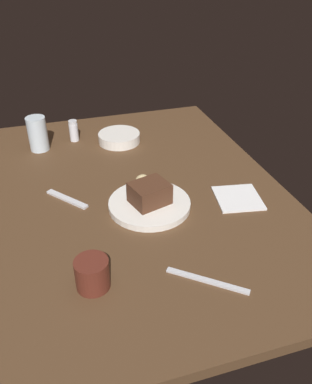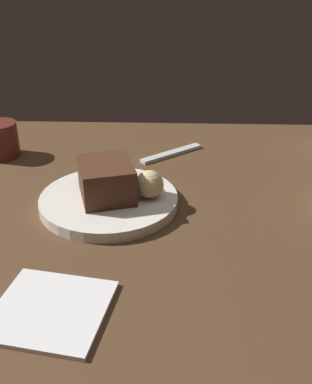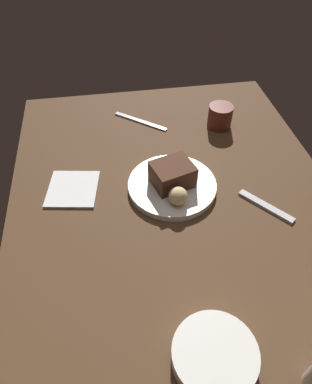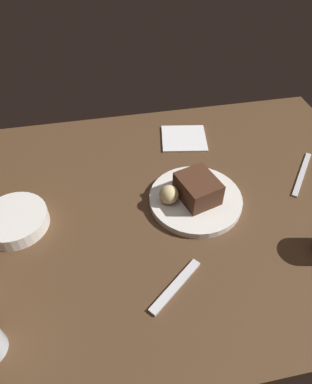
{
  "view_description": "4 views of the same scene",
  "coord_description": "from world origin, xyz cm",
  "px_view_note": "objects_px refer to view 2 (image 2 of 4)",
  "views": [
    {
      "loc": [
        96.93,
        -24.96,
        67.73
      ],
      "look_at": [
        7.69,
        2.39,
        6.63
      ],
      "focal_mm": 36.95,
      "sensor_mm": 36.0,
      "label": 1
    },
    {
      "loc": [
        -1.25,
        66.52,
        41.0
      ],
      "look_at": [
        1.33,
        -1.13,
        5.12
      ],
      "focal_mm": 42.63,
      "sensor_mm": 36.0,
      "label": 2
    },
    {
      "loc": [
        -54.2,
        14.63,
        68.66
      ],
      "look_at": [
        6.02,
        4.8,
        5.6
      ],
      "focal_mm": 32.77,
      "sensor_mm": 36.0,
      "label": 3
    },
    {
      "loc": [
        -11.67,
        -55.17,
        66.47
      ],
      "look_at": [
        -0.25,
        3.05,
        5.43
      ],
      "focal_mm": 31.99,
      "sensor_mm": 36.0,
      "label": 4
    }
  ],
  "objects_px": {
    "chocolate_cake_slice": "(106,179)",
    "bread_roll": "(150,183)",
    "dessert_plate": "(109,200)",
    "dessert_spoon": "(171,153)",
    "folded_napkin": "(50,310)",
    "coffee_cup": "(0,140)"
  },
  "relations": [
    {
      "from": "chocolate_cake_slice",
      "to": "bread_roll",
      "type": "height_order",
      "value": "chocolate_cake_slice"
    },
    {
      "from": "dessert_plate",
      "to": "dessert_spoon",
      "type": "distance_m",
      "value": 0.24
    },
    {
      "from": "bread_roll",
      "to": "folded_napkin",
      "type": "bearing_deg",
      "value": 68.08
    },
    {
      "from": "folded_napkin",
      "to": "bread_roll",
      "type": "bearing_deg",
      "value": -111.92
    },
    {
      "from": "dessert_spoon",
      "to": "dessert_plate",
      "type": "bearing_deg",
      "value": -154.34
    },
    {
      "from": "coffee_cup",
      "to": "dessert_spoon",
      "type": "distance_m",
      "value": 0.36
    },
    {
      "from": "dessert_plate",
      "to": "folded_napkin",
      "type": "distance_m",
      "value": 0.26
    },
    {
      "from": "dessert_spoon",
      "to": "bread_roll",
      "type": "bearing_deg",
      "value": -138.02
    },
    {
      "from": "chocolate_cake_slice",
      "to": "bread_roll",
      "type": "relative_size",
      "value": 2.15
    },
    {
      "from": "coffee_cup",
      "to": "chocolate_cake_slice",
      "type": "bearing_deg",
      "value": 141.29
    },
    {
      "from": "bread_roll",
      "to": "coffee_cup",
      "type": "bearing_deg",
      "value": -31.67
    },
    {
      "from": "bread_roll",
      "to": "folded_napkin",
      "type": "distance_m",
      "value": 0.28
    },
    {
      "from": "folded_napkin",
      "to": "chocolate_cake_slice",
      "type": "bearing_deg",
      "value": -97.53
    },
    {
      "from": "coffee_cup",
      "to": "folded_napkin",
      "type": "bearing_deg",
      "value": 115.04
    },
    {
      "from": "bread_roll",
      "to": "coffee_cup",
      "type": "xyz_separation_m",
      "value": [
        0.32,
        -0.2,
        -0.01
      ]
    },
    {
      "from": "chocolate_cake_slice",
      "to": "dessert_plate",
      "type": "bearing_deg",
      "value": -166.18
    },
    {
      "from": "chocolate_cake_slice",
      "to": "bread_roll",
      "type": "distance_m",
      "value": 0.07
    },
    {
      "from": "bread_roll",
      "to": "coffee_cup",
      "type": "height_order",
      "value": "coffee_cup"
    },
    {
      "from": "bread_roll",
      "to": "coffee_cup",
      "type": "distance_m",
      "value": 0.38
    },
    {
      "from": "bread_roll",
      "to": "dessert_spoon",
      "type": "height_order",
      "value": "bread_roll"
    },
    {
      "from": "dessert_plate",
      "to": "chocolate_cake_slice",
      "type": "distance_m",
      "value": 0.04
    },
    {
      "from": "coffee_cup",
      "to": "folded_napkin",
      "type": "relative_size",
      "value": 0.57
    }
  ]
}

